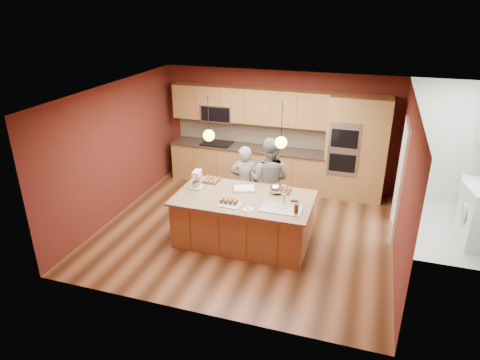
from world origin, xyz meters
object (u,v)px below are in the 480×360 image
(stand_mixer, at_px, (197,181))
(mixing_bowl, at_px, (276,189))
(person_right, at_px, (269,180))
(person_left, at_px, (244,182))
(island, at_px, (245,219))

(stand_mixer, relative_size, mixing_bowl, 1.50)
(person_right, bearing_deg, mixing_bowl, 120.96)
(mixing_bowl, bearing_deg, person_left, 141.70)
(person_right, bearing_deg, island, 83.85)
(person_left, relative_size, mixing_bowl, 6.50)
(person_right, xyz_separation_m, mixing_bowl, (0.28, -0.63, 0.12))
(person_left, distance_m, mixing_bowl, 1.04)
(person_right, bearing_deg, person_left, 6.82)
(person_right, xyz_separation_m, stand_mixer, (-1.17, -0.86, 0.18))
(island, xyz_separation_m, stand_mixer, (-0.95, 0.09, 0.60))
(person_right, distance_m, mixing_bowl, 0.70)
(person_left, bearing_deg, island, 93.08)
(island, bearing_deg, person_left, 107.31)
(person_left, xyz_separation_m, mixing_bowl, (0.79, -0.63, 0.23))
(person_right, height_order, mixing_bowl, person_right)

